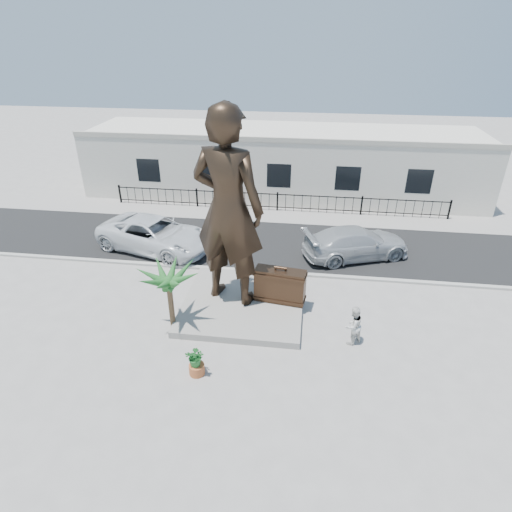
# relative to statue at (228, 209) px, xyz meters

# --- Properties ---
(ground) EXTENTS (100.00, 100.00, 0.00)m
(ground) POSITION_rel_statue_xyz_m (1.10, -1.77, -4.48)
(ground) COLOR #9E9991
(ground) RESTS_ON ground
(street) EXTENTS (40.00, 7.00, 0.01)m
(street) POSITION_rel_statue_xyz_m (1.10, 6.23, -4.48)
(street) COLOR black
(street) RESTS_ON ground
(curb) EXTENTS (40.00, 0.25, 0.12)m
(curb) POSITION_rel_statue_xyz_m (1.10, 2.73, -4.42)
(curb) COLOR #A5A399
(curb) RESTS_ON ground
(far_sidewalk) EXTENTS (40.00, 2.50, 0.02)m
(far_sidewalk) POSITION_rel_statue_xyz_m (1.10, 10.23, -4.47)
(far_sidewalk) COLOR #9E9991
(far_sidewalk) RESTS_ON ground
(plinth) EXTENTS (5.20, 5.20, 0.30)m
(plinth) POSITION_rel_statue_xyz_m (0.60, -0.27, -4.33)
(plinth) COLOR gray
(plinth) RESTS_ON ground
(fence) EXTENTS (22.00, 0.10, 1.20)m
(fence) POSITION_rel_statue_xyz_m (1.10, 11.03, -3.88)
(fence) COLOR black
(fence) RESTS_ON ground
(building) EXTENTS (28.00, 7.00, 4.40)m
(building) POSITION_rel_statue_xyz_m (1.10, 15.23, -2.28)
(building) COLOR silver
(building) RESTS_ON ground
(statue) EXTENTS (3.48, 2.75, 8.37)m
(statue) POSITION_rel_statue_xyz_m (0.00, 0.00, 0.00)
(statue) COLOR black
(statue) RESTS_ON plinth
(suitcase) EXTENTS (2.25, 0.99, 1.53)m
(suitcase) POSITION_rel_statue_xyz_m (2.19, -0.04, -3.42)
(suitcase) COLOR #352316
(suitcase) RESTS_ON plinth
(tourist) EXTENTS (1.01, 0.99, 1.64)m
(tourist) POSITION_rel_statue_xyz_m (5.19, -2.15, -3.66)
(tourist) COLOR silver
(tourist) RESTS_ON ground
(car_white) EXTENTS (7.01, 4.69, 1.79)m
(car_white) POSITION_rel_statue_xyz_m (-5.07, 4.53, -3.58)
(car_white) COLOR silver
(car_white) RESTS_ON street
(car_silver) EXTENTS (6.11, 4.17, 1.64)m
(car_silver) POSITION_rel_statue_xyz_m (5.82, 5.09, -3.65)
(car_silver) COLOR #A9ACAE
(car_silver) RESTS_ON street
(worker) EXTENTS (1.43, 1.15, 1.93)m
(worker) POSITION_rel_statue_xyz_m (-1.77, 10.34, -3.50)
(worker) COLOR #FF330D
(worker) RESTS_ON far_sidewalk
(palm_tree) EXTENTS (1.80, 1.80, 3.20)m
(palm_tree) POSITION_rel_statue_xyz_m (-2.03, -2.10, -4.48)
(palm_tree) COLOR #1E5420
(palm_tree) RESTS_ON ground
(planter) EXTENTS (0.56, 0.56, 0.40)m
(planter) POSITION_rel_statue_xyz_m (-0.38, -4.61, -4.28)
(planter) COLOR #AD582D
(planter) RESTS_ON ground
(shrub) EXTENTS (0.72, 0.64, 0.76)m
(shrub) POSITION_rel_statue_xyz_m (-0.38, -4.61, -3.70)
(shrub) COLOR #226A2A
(shrub) RESTS_ON planter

